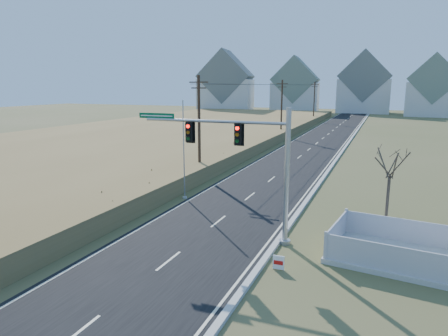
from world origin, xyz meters
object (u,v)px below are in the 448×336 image
open_sign (278,262)px  bare_tree (391,161)px  fence_enclosure (400,255)px  flagpole (184,160)px  traffic_signal_mast (252,159)px

open_sign → bare_tree: (4.36, 5.77, 3.91)m
fence_enclosure → bare_tree: size_ratio=1.29×
fence_enclosure → bare_tree: 4.84m
flagpole → bare_tree: (13.62, -2.90, 1.41)m
traffic_signal_mast → fence_enclosure: traffic_signal_mast is taller
traffic_signal_mast → bare_tree: 7.21m
traffic_signal_mast → flagpole: (-6.94, 5.61, -1.50)m
traffic_signal_mast → flagpole: size_ratio=1.25×
fence_enclosure → flagpole: flagpole is taller
traffic_signal_mast → fence_enclosure: 8.43m
traffic_signal_mast → open_sign: 5.55m
fence_enclosure → traffic_signal_mast: bearing=-172.3°
traffic_signal_mast → open_sign: traffic_signal_mast is taller
traffic_signal_mast → bare_tree: (6.69, 2.71, -0.10)m
open_sign → bare_tree: size_ratio=0.12×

